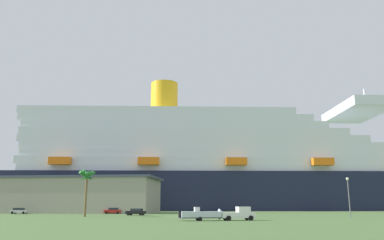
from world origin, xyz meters
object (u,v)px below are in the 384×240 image
at_px(parked_car_red_hatchback, 113,211).
at_px(street_lamp, 348,191).
at_px(parked_car_black_coupe, 136,212).
at_px(parked_car_silver_sedan, 19,211).
at_px(pickup_truck, 239,214).
at_px(cruise_ship, 227,171).
at_px(small_boat_on_trailer, 205,215).
at_px(palm_tree, 87,179).

bearing_deg(parked_car_red_hatchback, street_lamp, -25.13).
bearing_deg(parked_car_black_coupe, parked_car_silver_sedan, 160.76).
bearing_deg(parked_car_black_coupe, pickup_truck, -50.43).
height_order(pickup_truck, parked_car_silver_sedan, pickup_truck).
bearing_deg(parked_car_red_hatchback, cruise_ship, 59.83).
bearing_deg(parked_car_silver_sedan, parked_car_red_hatchback, 5.50).
distance_m(parked_car_silver_sedan, parked_car_red_hatchback, 25.25).
height_order(pickup_truck, parked_car_red_hatchback, pickup_truck).
distance_m(pickup_truck, parked_car_black_coupe, 34.97).
xyz_separation_m(pickup_truck, small_boat_on_trailer, (-5.53, -1.38, -0.09)).
height_order(small_boat_on_trailer, parked_car_silver_sedan, small_boat_on_trailer).
xyz_separation_m(palm_tree, parked_car_red_hatchback, (-0.00, 23.98, -7.09)).
bearing_deg(parked_car_red_hatchback, parked_car_silver_sedan, -174.50).
distance_m(cruise_ship, palm_tree, 88.47).
distance_m(street_lamp, parked_car_silver_sedan, 83.33).
bearing_deg(parked_car_silver_sedan, cruise_ship, 45.65).
bearing_deg(cruise_ship, pickup_truck, -91.19).
bearing_deg(cruise_ship, small_boat_on_trailer, -94.32).
bearing_deg(parked_car_silver_sedan, pickup_truck, -34.55).
bearing_deg(pickup_truck, cruise_ship, 88.81).
bearing_deg(street_lamp, parked_car_silver_sedan, 163.77).
distance_m(street_lamp, parked_car_black_coupe, 47.25).
height_order(palm_tree, parked_car_silver_sedan, palm_tree).
height_order(palm_tree, street_lamp, palm_tree).
bearing_deg(palm_tree, pickup_truck, -28.93).
relative_size(cruise_ship, street_lamp, 29.04).
height_order(street_lamp, parked_car_silver_sedan, street_lamp).
distance_m(pickup_truck, parked_car_red_hatchback, 51.89).
bearing_deg(small_boat_on_trailer, parked_car_black_coupe, 120.59).
relative_size(small_boat_on_trailer, parked_car_silver_sedan, 1.92).
xyz_separation_m(parked_car_silver_sedan, parked_car_red_hatchback, (25.13, 2.42, -0.00)).
bearing_deg(parked_car_red_hatchback, pickup_truck, -52.79).
xyz_separation_m(cruise_ship, small_boat_on_trailer, (-7.58, -100.19, -15.57)).
xyz_separation_m(palm_tree, street_lamp, (54.76, -1.70, -2.75)).
height_order(cruise_ship, street_lamp, cruise_ship).
bearing_deg(palm_tree, street_lamp, -1.78).
relative_size(pickup_truck, parked_car_silver_sedan, 1.28).
bearing_deg(palm_tree, small_boat_on_trailer, -35.93).
bearing_deg(street_lamp, parked_car_black_coupe, 166.08).
bearing_deg(cruise_ship, palm_tree, -112.31).
relative_size(street_lamp, parked_car_black_coupe, 1.66).
xyz_separation_m(street_lamp, parked_car_black_coupe, (-45.67, 11.32, -4.34)).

